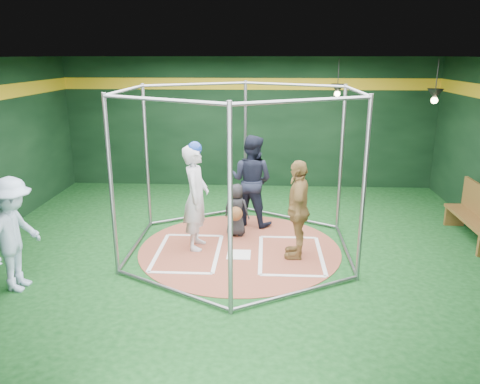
# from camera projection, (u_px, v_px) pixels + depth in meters

# --- Properties ---
(room_shell) EXTENTS (10.10, 9.10, 3.53)m
(room_shell) POSITION_uv_depth(u_px,v_px,m) (240.00, 159.00, 8.39)
(room_shell) COLOR #0C3611
(room_shell) RESTS_ON ground
(clay_disc) EXTENTS (3.80, 3.80, 0.01)m
(clay_disc) POSITION_uv_depth(u_px,v_px,m) (240.00, 249.00, 8.88)
(clay_disc) COLOR brown
(clay_disc) RESTS_ON ground
(home_plate) EXTENTS (0.43, 0.43, 0.01)m
(home_plate) POSITION_uv_depth(u_px,v_px,m) (239.00, 255.00, 8.58)
(home_plate) COLOR white
(home_plate) RESTS_ON clay_disc
(batter_box_left) EXTENTS (1.17, 1.77, 0.01)m
(batter_box_left) POSITION_uv_depth(u_px,v_px,m) (188.00, 252.00, 8.68)
(batter_box_left) COLOR white
(batter_box_left) RESTS_ON clay_disc
(batter_box_right) EXTENTS (1.17, 1.77, 0.01)m
(batter_box_right) POSITION_uv_depth(u_px,v_px,m) (291.00, 255.00, 8.58)
(batter_box_right) COLOR white
(batter_box_right) RESTS_ON clay_disc
(batting_cage) EXTENTS (4.05, 4.67, 3.00)m
(batting_cage) POSITION_uv_depth(u_px,v_px,m) (240.00, 172.00, 8.45)
(batting_cage) COLOR gray
(batting_cage) RESTS_ON ground
(pendant_lamp_near) EXTENTS (0.34, 0.34, 0.90)m
(pendant_lamp_near) POSITION_uv_depth(u_px,v_px,m) (338.00, 89.00, 11.43)
(pendant_lamp_near) COLOR black
(pendant_lamp_near) RESTS_ON room_shell
(pendant_lamp_far) EXTENTS (0.34, 0.34, 0.90)m
(pendant_lamp_far) POSITION_uv_depth(u_px,v_px,m) (435.00, 94.00, 9.81)
(pendant_lamp_far) COLOR black
(pendant_lamp_far) RESTS_ON room_shell
(batter_figure) EXTENTS (0.49, 0.73, 2.04)m
(batter_figure) POSITION_uv_depth(u_px,v_px,m) (196.00, 196.00, 8.66)
(batter_figure) COLOR #BDBCC3
(batter_figure) RESTS_ON clay_disc
(visitor_leopard) EXTENTS (0.54, 1.09, 1.79)m
(visitor_leopard) POSITION_uv_depth(u_px,v_px,m) (298.00, 209.00, 8.30)
(visitor_leopard) COLOR tan
(visitor_leopard) RESTS_ON clay_disc
(catcher_figure) EXTENTS (0.60, 0.62, 1.07)m
(catcher_figure) POSITION_uv_depth(u_px,v_px,m) (236.00, 210.00, 9.38)
(catcher_figure) COLOR black
(catcher_figure) RESTS_ON clay_disc
(umpire) EXTENTS (1.16, 1.06, 1.94)m
(umpire) POSITION_uv_depth(u_px,v_px,m) (252.00, 180.00, 9.92)
(umpire) COLOR black
(umpire) RESTS_ON clay_disc
(bystander_blue) EXTENTS (0.75, 1.21, 1.80)m
(bystander_blue) POSITION_uv_depth(u_px,v_px,m) (14.00, 234.00, 7.15)
(bystander_blue) COLOR #AFC9E8
(bystander_blue) RESTS_ON ground
(dugout_bench) EXTENTS (0.43, 1.84, 1.07)m
(dugout_bench) POSITION_uv_depth(u_px,v_px,m) (477.00, 214.00, 9.17)
(dugout_bench) COLOR brown
(dugout_bench) RESTS_ON ground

